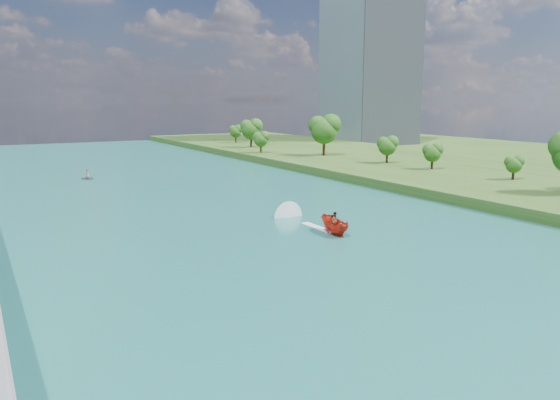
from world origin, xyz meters
TOP-DOWN VIEW (x-y plane):
  - ground at (0.00, 0.00)m, footprint 260.00×260.00m
  - river_water at (0.00, 20.00)m, footprint 55.00×240.00m
  - berm_east at (49.50, 20.00)m, footprint 44.00×240.00m
  - office_tower at (82.50, 95.00)m, footprint 22.00×22.00m
  - trees_east at (41.46, 23.28)m, footprint 18.07×141.05m
  - motorboat at (5.96, 5.50)m, footprint 3.60×19.23m
  - raft at (-7.97, 55.72)m, footprint 3.02×3.30m

SIDE VIEW (x-z plane):
  - ground at x=0.00m, z-range 0.00..0.00m
  - river_water at x=0.00m, z-range 0.00..0.10m
  - raft at x=-7.97m, z-range -0.35..1.27m
  - berm_east at x=49.50m, z-range 0.00..1.50m
  - motorboat at x=5.96m, z-range -0.13..1.91m
  - trees_east at x=41.46m, z-range 0.74..10.90m
  - office_tower at x=82.50m, z-range 0.00..60.00m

